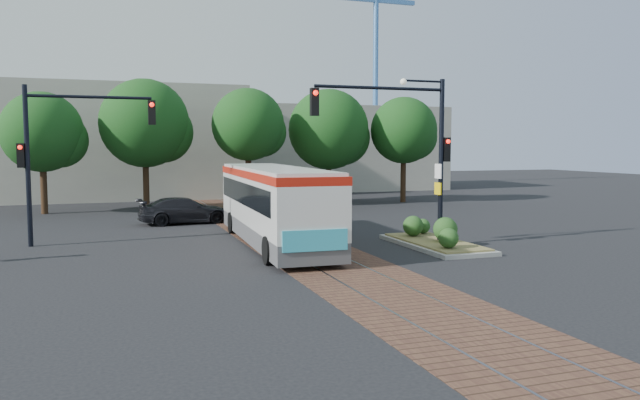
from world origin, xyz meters
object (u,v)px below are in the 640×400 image
(city_bus, at_px, (274,202))
(signal_pole_left, at_px, (60,143))
(signal_pole_main, at_px, (412,135))
(parked_car, at_px, (185,210))
(traffic_island, at_px, (434,237))

(city_bus, relative_size, signal_pole_left, 1.85)
(signal_pole_main, distance_m, signal_pole_left, 13.14)
(city_bus, bearing_deg, parked_car, 110.10)
(signal_pole_left, distance_m, parked_car, 7.95)
(signal_pole_left, bearing_deg, traffic_island, -20.36)
(city_bus, bearing_deg, traffic_island, -20.96)
(city_bus, xyz_separation_m, signal_pole_left, (-7.62, 2.51, 2.22))
(traffic_island, xyz_separation_m, signal_pole_main, (-0.96, 0.09, 3.83))
(signal_pole_main, height_order, signal_pole_left, signal_pole_main)
(traffic_island, relative_size, signal_pole_left, 0.87)
(city_bus, relative_size, signal_pole_main, 1.85)
(traffic_island, distance_m, signal_pole_left, 14.50)
(city_bus, height_order, signal_pole_left, signal_pole_left)
(signal_pole_main, xyz_separation_m, signal_pole_left, (-12.23, 4.80, -0.29))
(city_bus, xyz_separation_m, parked_car, (-2.45, 7.62, -1.01))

